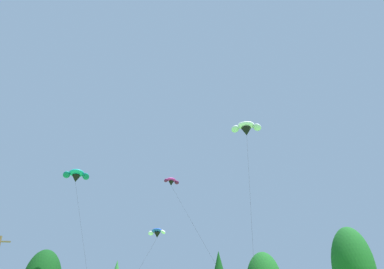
# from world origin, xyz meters

# --- Properties ---
(treeline_tree_g) EXTENTS (5.87, 5.87, 15.06)m
(treeline_tree_g) POSITION_xyz_m (27.72, 47.19, 9.12)
(treeline_tree_g) COLOR #472D19
(treeline_tree_g) RESTS_ON ground_plane
(parafoil_kite_high_blue_white) EXTENTS (5.44, 10.63, 10.40)m
(parafoil_kite_high_blue_white) POSITION_xyz_m (-0.96, 36.76, 11.07)
(parafoil_kite_high_blue_white) COLOR blue
(parafoil_kite_mid_magenta) EXTENTS (5.25, 17.25, 16.72)m
(parafoil_kite_mid_magenta) POSITION_xyz_m (0.65, 38.97, 17.76)
(parafoil_kite_mid_magenta) COLOR #D12893
(parafoil_kite_far_teal) EXTENTS (7.69, 16.11, 18.82)m
(parafoil_kite_far_teal) POSITION_xyz_m (-11.31, 42.31, 19.14)
(parafoil_kite_far_teal) COLOR teal
(parafoil_kite_low_white) EXTENTS (5.40, 10.85, 21.46)m
(parafoil_kite_low_white) POSITION_xyz_m (8.47, 32.20, 22.23)
(parafoil_kite_low_white) COLOR white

